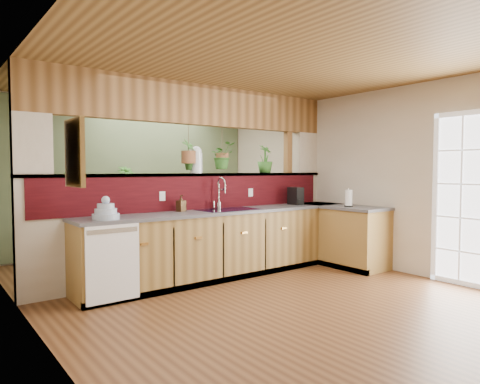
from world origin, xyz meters
TOP-DOWN VIEW (x-y plane):
  - ground at (0.00, 0.00)m, footprint 4.60×7.00m
  - ceiling at (0.00, 0.00)m, footprint 4.60×7.00m
  - wall_back at (0.00, 3.50)m, footprint 4.60×0.02m
  - wall_left at (-2.30, 0.00)m, footprint 0.02×7.00m
  - wall_right at (2.30, 0.00)m, footprint 0.02×7.00m
  - pass_through_partition at (0.03, 1.35)m, footprint 4.60×0.21m
  - pass_through_ledge at (0.00, 1.35)m, footprint 4.60×0.21m
  - header_beam at (0.00, 1.35)m, footprint 4.60×0.15m
  - sage_backwall at (0.00, 3.48)m, footprint 4.55×0.02m
  - countertop at (0.84, 0.87)m, footprint 4.14×1.52m
  - dishwasher at (-1.48, 0.66)m, footprint 0.58×0.03m
  - navy_sink at (0.25, 0.98)m, footprint 0.82×0.50m
  - french_door at (2.27, -1.30)m, footprint 0.06×1.02m
  - framed_print at (-2.27, -0.80)m, footprint 0.04×0.35m
  - faucet at (0.22, 1.13)m, footprint 0.19×0.19m
  - dish_stack at (-1.48, 0.85)m, footprint 0.29×0.29m
  - soap_dispenser at (-0.40, 1.13)m, footprint 0.12×0.12m
  - coffee_maker at (1.55, 1.01)m, footprint 0.14×0.24m
  - paper_towel at (1.91, 0.29)m, footprint 0.12×0.12m
  - glass_jar at (-0.03, 1.35)m, footprint 0.17×0.17m
  - ledge_plant_right at (1.21, 1.35)m, footprint 0.32×0.32m
  - hanging_plant_a at (-0.15, 1.35)m, footprint 0.27×0.23m
  - hanging_plant_b at (0.40, 1.35)m, footprint 0.37×0.32m
  - shelving_console at (-0.69, 3.25)m, footprint 1.54×0.62m
  - shelf_plant_a at (-1.22, 3.25)m, footprint 0.25×0.21m
  - shelf_plant_b at (-0.28, 3.25)m, footprint 0.31×0.31m
  - floor_plant at (0.54, 2.61)m, footprint 0.79×0.74m

SIDE VIEW (x-z plane):
  - ground at x=0.00m, z-range -0.01..0.01m
  - floor_plant at x=0.54m, z-range 0.00..0.70m
  - countertop at x=0.84m, z-range 0.00..0.90m
  - dishwasher at x=-1.48m, z-range 0.05..0.87m
  - shelving_console at x=-0.69m, z-range 0.00..1.00m
  - navy_sink at x=0.25m, z-range 0.73..0.91m
  - dish_stack at x=-1.48m, z-range 0.85..1.11m
  - soap_dispenser at x=-0.40m, z-range 0.90..1.11m
  - paper_towel at x=1.91m, z-range 0.89..1.15m
  - coffee_maker at x=1.55m, z-range 0.89..1.16m
  - french_door at x=2.27m, z-range -0.03..2.13m
  - faucet at x=0.22m, z-range 0.92..1.35m
  - pass_through_partition at x=0.03m, z-range -0.11..2.49m
  - shelf_plant_a at x=-1.22m, z-range 1.00..1.40m
  - shelf_plant_b at x=-0.28m, z-range 1.00..1.50m
  - wall_back at x=0.00m, z-range 0.00..2.60m
  - wall_left at x=-2.30m, z-range 0.00..2.60m
  - wall_right at x=2.30m, z-range 0.00..2.60m
  - sage_backwall at x=0.00m, z-range 0.02..2.58m
  - pass_through_ledge at x=0.00m, z-range 1.35..1.39m
  - framed_print at x=-2.27m, z-range 1.32..1.78m
  - glass_jar at x=-0.03m, z-range 1.39..1.76m
  - ledge_plant_right at x=1.21m, z-range 1.39..1.82m
  - hanging_plant_a at x=-0.15m, z-range 1.51..2.06m
  - hanging_plant_b at x=0.40m, z-range 1.54..2.07m
  - header_beam at x=0.00m, z-range 2.05..2.60m
  - ceiling at x=0.00m, z-range 2.60..2.60m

